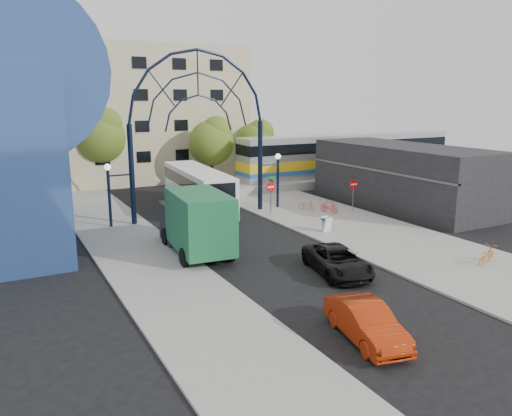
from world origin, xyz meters
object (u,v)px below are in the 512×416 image
do_not_enter_sign (353,187)px  train_car (349,154)px  bike_far_a (486,255)px  stop_sign (271,190)px  bike_near_b (329,206)px  city_bus (198,188)px  gateway_arch (198,100)px  bike_near_a (307,204)px  sandwich_board (327,222)px  street_name_sign (271,186)px  red_sedan (366,322)px  tree_north_b (100,134)px  tree_north_c (257,140)px  black_suv (337,261)px  green_truck (195,222)px  tree_north_a (213,140)px

do_not_enter_sign → train_car: train_car is taller
do_not_enter_sign → bike_far_a: (-1.76, -13.29, -1.39)m
stop_sign → bike_near_b: 4.74m
train_car → bike_far_a: 27.59m
stop_sign → city_bus: city_bus is taller
gateway_arch → bike_near_a: size_ratio=8.86×
sandwich_board → bike_near_b: (3.45, 4.43, -0.12)m
street_name_sign → red_sedan: 20.70m
stop_sign → tree_north_b: (-8.68, 17.93, 3.27)m
city_bus → bike_near_b: size_ratio=7.17×
red_sedan → bike_near_b: red_sedan is taller
stop_sign → tree_north_c: tree_north_c is taller
train_car → tree_north_b: bearing=161.6°
stop_sign → black_suv: size_ratio=0.51×
do_not_enter_sign → green_truck: size_ratio=0.33×
do_not_enter_sign → tree_north_c: bearing=86.4°
bike_far_a → city_bus: bearing=6.1°
tree_north_a → tree_north_b: (-10.00, 4.00, 0.66)m
train_car → bike_near_b: (-10.95, -11.59, -2.28)m
train_car → bike_near_b: 16.11m
gateway_arch → tree_north_b: (-3.88, 15.93, -3.29)m
tree_north_b → bike_near_b: bearing=-56.5°
sandwich_board → bike_far_a: (3.64, -9.27, -0.15)m
sandwich_board → tree_north_c: bearing=73.5°
street_name_sign → tree_north_c: bearing=65.7°
street_name_sign → red_sedan: (-7.09, -19.40, -1.43)m
do_not_enter_sign → tree_north_b: bearing=126.7°
gateway_arch → tree_north_a: (6.12, 11.93, -3.95)m
train_car → tree_north_c: tree_north_c is taller
gateway_arch → tree_north_c: size_ratio=2.10×
black_suv → bike_near_b: bearing=67.8°
train_car → tree_north_c: bearing=143.0°
tree_north_a → tree_north_b: tree_north_b is taller
do_not_enter_sign → bike_far_a: bearing=-97.5°
green_truck → bike_near_b: bearing=24.1°
red_sedan → bike_near_a: (10.05, 18.93, -0.18)m
tree_north_c → black_suv: tree_north_c is taller
tree_north_b → black_suv: tree_north_b is taller
green_truck → bike_near_b: (12.57, 4.34, -1.21)m
train_car → tree_north_a: (-13.88, 3.93, 1.71)m
green_truck → bike_near_a: 13.23m
sandwich_board → bike_near_b: bike_near_b is taller
green_truck → bike_far_a: green_truck is taller
black_suv → bike_far_a: black_suv is taller
gateway_arch → bike_near_b: gateway_arch is taller
tree_north_a → green_truck: tree_north_a is taller
tree_north_c → bike_far_a: tree_north_c is taller
tree_north_b → bike_near_b: size_ratio=4.82×
stop_sign → street_name_sign: size_ratio=0.89×
tree_north_a → gateway_arch: bearing=-117.2°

